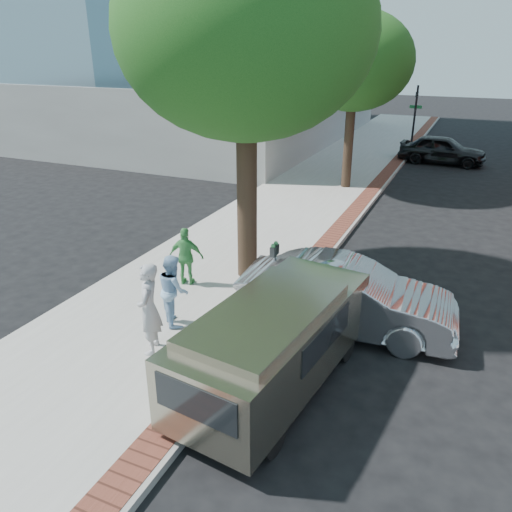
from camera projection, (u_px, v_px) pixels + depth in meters
The scene contains 15 objects.
ground at pixel (237, 315), 11.83m from camera, with size 120.00×120.00×0.00m, color black.
sidewalk at pixel (293, 210), 19.10m from camera, with size 5.00×60.00×0.15m, color #9E9991.
brick_strip at pixel (350, 216), 18.24m from camera, with size 0.60×60.00×0.01m, color brown.
curb at pixel (359, 219), 18.14m from camera, with size 0.10×60.00×0.15m, color gray.
office_base at pixel (207, 107), 34.43m from camera, with size 18.20×22.20×4.00m, color gray.
signal_near at pixel (415, 113), 29.13m from camera, with size 0.70×0.15×3.80m.
tree_near at pixel (246, 32), 11.25m from camera, with size 6.00×6.00×8.51m.
tree_far at pixel (354, 62), 20.05m from camera, with size 4.80×4.80×7.14m.
parking_meter at pixel (274, 259), 11.88m from camera, with size 0.12×0.32×1.47m.
person_gray at pixel (149, 309), 9.82m from camera, with size 0.70×0.46×1.92m, color #A6A7AB.
person_officer at pixel (173, 290), 10.93m from camera, with size 0.78×0.61×1.61m, color #8CB4D9.
person_green at pixel (186, 257), 12.75m from camera, with size 0.90×0.37×1.53m, color #469B50.
sedan_silver at pixel (346, 297), 10.99m from camera, with size 1.66×4.75×1.57m, color #B8BAC0.
bg_car at pixel (442, 150), 26.66m from camera, with size 1.79×4.44×1.51m, color black.
van at pixel (279, 338), 9.12m from camera, with size 2.40×4.96×1.76m.
Camera 1 is at (4.62, -9.28, 5.90)m, focal length 35.00 mm.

